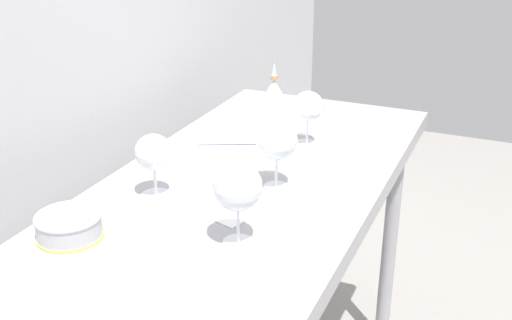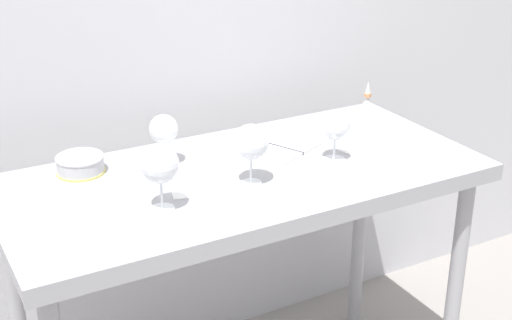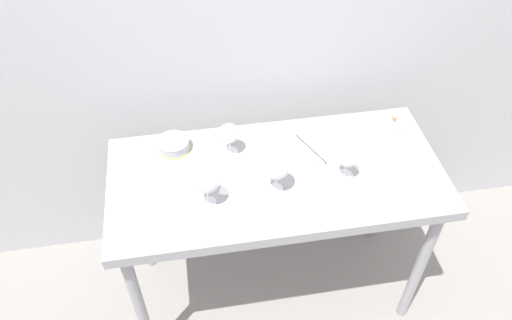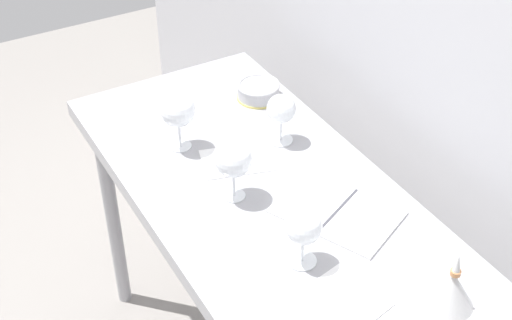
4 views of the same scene
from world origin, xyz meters
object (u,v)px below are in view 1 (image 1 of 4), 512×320
Objects in this scene: wine_glass_near_center at (277,140)px; open_notebook at (236,146)px; tasting_bowl at (69,225)px; tasting_sheet_lower at (334,127)px; wine_glass_near_right at (308,108)px; tasting_sheet_upper at (221,203)px; wine_glass_far_left at (153,154)px; wine_glass_near_left at (238,188)px; decanter_funnel at (274,93)px.

open_notebook is (0.19, 0.20, -0.12)m from wine_glass_near_center.
tasting_sheet_lower is at bearing -19.86° from tasting_bowl.
wine_glass_near_right reaches higher than open_notebook.
tasting_sheet_upper is at bearing 148.16° from wine_glass_near_center.
open_notebook reaches higher than tasting_sheet_lower.
wine_glass_near_center is 0.87× the size of tasting_sheet_upper.
wine_glass_far_left is at bearing -14.52° from tasting_bowl.
tasting_sheet_upper is (-0.33, -0.12, -0.00)m from open_notebook.
tasting_bowl is (-0.39, 0.30, -0.09)m from wine_glass_near_center.
wine_glass_near_right is 0.64× the size of tasting_sheet_lower.
tasting_sheet_lower is at bearing 8.21° from tasting_sheet_upper.
wine_glass_near_left is 0.22m from tasting_sheet_upper.
wine_glass_near_left reaches higher than tasting_bowl.
open_notebook is at bearing 120.19° from wine_glass_near_right.
open_notebook is 2.62× the size of tasting_bowl.
wine_glass_near_left is at bearing 169.98° from tasting_sheet_lower.
tasting_bowl reaches higher than tasting_sheet_upper.
decanter_funnel is (0.97, -0.06, 0.02)m from tasting_bowl.
tasting_sheet_lower is at bearing 1.84° from wine_glass_near_left.
open_notebook is 1.49× the size of tasting_sheet_lower.
open_notebook reaches higher than tasting_sheet_upper.
wine_glass_near_left is 0.72× the size of tasting_sheet_lower.
wine_glass_near_left reaches higher than tasting_sheet_lower.
decanter_funnel is at bearing 37.64° from wine_glass_near_right.
tasting_sheet_lower is at bearing -115.39° from decanter_funnel.
open_notebook is 0.38m from decanter_funnel.
wine_glass_far_left is 0.29m from wine_glass_near_center.
wine_glass_far_left reaches higher than open_notebook.
open_notebook is at bearing 25.87° from wine_glass_near_left.
wine_glass_far_left reaches higher than tasting_sheet_lower.
wine_glass_far_left is at bearing 179.86° from decanter_funnel.
open_notebook is (-0.10, 0.17, -0.10)m from wine_glass_near_right.
wine_glass_near_center is 0.47m from tasting_sheet_lower.
wine_glass_near_left is 1.18× the size of decanter_funnel.
tasting_bowl is at bearing 109.56° from wine_glass_near_left.
tasting_bowl is (-0.59, 0.10, 0.02)m from open_notebook.
tasting_bowl is 0.93× the size of decanter_funnel.
wine_glass_far_left reaches higher than tasting_sheet_upper.
tasting_sheet_lower is at bearing -21.83° from wine_glass_far_left.
decanter_funnel is (0.38, 0.04, 0.04)m from open_notebook.
tasting_bowl is at bearing 165.48° from wine_glass_far_left.
wine_glass_near_center is at bearing -56.92° from wine_glass_far_left.
tasting_bowl is (-0.12, 0.33, -0.10)m from wine_glass_near_left.
open_notebook is at bearing -6.79° from wine_glass_far_left.
wine_glass_near_right is at bearing 8.97° from tasting_sheet_upper.
wine_glass_near_left reaches higher than decanter_funnel.
wine_glass_near_left is 1.27× the size of tasting_bowl.
wine_glass_near_left is 0.49× the size of open_notebook.
open_notebook is 1.82× the size of tasting_sheet_upper.
tasting_bowl is at bearing 145.20° from open_notebook.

